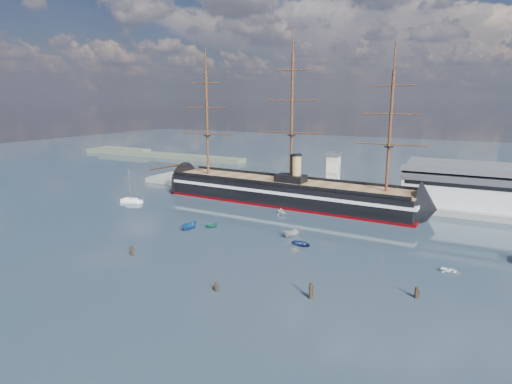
% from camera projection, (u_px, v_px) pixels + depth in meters
% --- Properties ---
extents(ground, '(600.00, 600.00, 0.00)m').
position_uv_depth(ground, '(288.00, 221.00, 127.41)').
color(ground, '#213644').
rests_on(ground, ground).
extents(quay, '(180.00, 18.00, 2.00)m').
position_uv_depth(quay, '(354.00, 200.00, 153.92)').
color(quay, slate).
rests_on(quay, ground).
extents(warehouse, '(63.00, 21.00, 11.60)m').
position_uv_depth(warehouse, '(510.00, 189.00, 133.72)').
color(warehouse, '#B7BABC').
rests_on(warehouse, ground).
extents(quay_tower, '(5.00, 5.00, 15.00)m').
position_uv_depth(quay_tower, '(333.00, 173.00, 152.45)').
color(quay_tower, silver).
rests_on(quay_tower, ground).
extents(shoreline, '(120.00, 10.00, 4.00)m').
position_uv_depth(shoreline, '(148.00, 154.00, 272.80)').
color(shoreline, '#3F4C38').
rests_on(shoreline, ground).
extents(warship, '(113.19, 19.85, 53.94)m').
position_uv_depth(warship, '(281.00, 191.00, 149.11)').
color(warship, black).
rests_on(warship, ground).
extents(sailboat, '(7.80, 4.01, 11.98)m').
position_uv_depth(sailboat, '(132.00, 200.00, 149.85)').
color(sailboat, white).
rests_on(sailboat, ground).
extents(motorboat_a, '(6.60, 3.09, 2.55)m').
position_uv_depth(motorboat_a, '(190.00, 230.00, 118.99)').
color(motorboat_a, navy).
rests_on(motorboat_a, ground).
extents(motorboat_b, '(2.11, 3.49, 1.52)m').
position_uv_depth(motorboat_b, '(301.00, 245.00, 106.12)').
color(motorboat_b, navy).
rests_on(motorboat_b, ground).
extents(motorboat_c, '(6.04, 4.96, 2.33)m').
position_uv_depth(motorboat_c, '(292.00, 237.00, 112.60)').
color(motorboat_c, gray).
rests_on(motorboat_c, ground).
extents(motorboat_d, '(5.66, 6.69, 2.28)m').
position_uv_depth(motorboat_d, '(281.00, 215.00, 134.43)').
color(motorboat_d, silver).
rests_on(motorboat_d, ground).
extents(motorboat_e, '(1.60, 2.80, 1.23)m').
position_uv_depth(motorboat_e, '(451.00, 273.00, 89.44)').
color(motorboat_e, silver).
rests_on(motorboat_e, ground).
extents(motorboat_g, '(3.84, 3.64, 1.55)m').
position_uv_depth(motorboat_g, '(212.00, 228.00, 120.52)').
color(motorboat_g, '#13553B').
rests_on(motorboat_g, ground).
extents(piling_near_left, '(0.64, 0.64, 3.00)m').
position_uv_depth(piling_near_left, '(132.00, 256.00, 99.27)').
color(piling_near_left, black).
rests_on(piling_near_left, ground).
extents(piling_near_mid, '(0.64, 0.64, 2.51)m').
position_uv_depth(piling_near_mid, '(216.00, 291.00, 80.92)').
color(piling_near_mid, black).
rests_on(piling_near_mid, ground).
extents(piling_near_right, '(0.64, 0.64, 3.74)m').
position_uv_depth(piling_near_right, '(310.00, 298.00, 77.96)').
color(piling_near_right, black).
rests_on(piling_near_right, ground).
extents(piling_far_right, '(0.64, 0.64, 2.85)m').
position_uv_depth(piling_far_right, '(416.00, 298.00, 78.21)').
color(piling_far_right, black).
rests_on(piling_far_right, ground).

